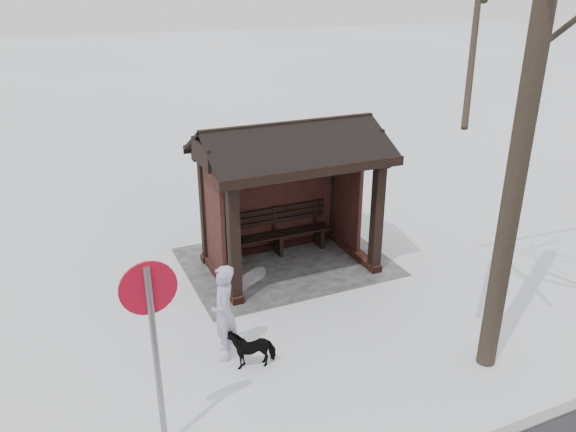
% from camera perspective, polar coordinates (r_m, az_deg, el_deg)
% --- Properties ---
extents(ground, '(120.00, 120.00, 0.00)m').
position_cam_1_polar(ground, '(11.87, 0.17, -5.09)').
color(ground, white).
rests_on(ground, ground).
extents(trampled_patch, '(4.20, 3.20, 0.02)m').
position_cam_1_polar(trampled_patch, '(12.03, -0.22, -4.65)').
color(trampled_patch, gray).
rests_on(trampled_patch, ground).
extents(bus_shelter, '(3.60, 2.40, 3.09)m').
position_cam_1_polar(bus_shelter, '(11.16, -0.15, 5.14)').
color(bus_shelter, '#341513').
rests_on(bus_shelter, ground).
extents(pedestrian, '(0.52, 0.66, 1.59)m').
position_cam_1_polar(pedestrian, '(8.87, -6.53, -9.75)').
color(pedestrian, '#ACA5C1').
rests_on(pedestrian, ground).
extents(dog, '(0.77, 0.44, 0.62)m').
position_cam_1_polar(dog, '(8.94, -3.71, -13.12)').
color(dog, black).
rests_on(dog, ground).
extents(road_sign, '(0.68, 0.11, 2.66)m').
position_cam_1_polar(road_sign, '(6.84, -13.66, -10.31)').
color(road_sign, gray).
rests_on(road_sign, ground).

